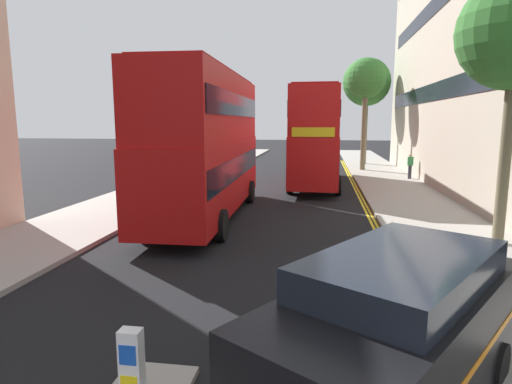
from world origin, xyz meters
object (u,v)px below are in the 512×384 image
(pedestrian_far, at_px, (410,166))
(keep_left_bollard, at_px, (132,374))
(double_decker_bus_away, at_px, (206,141))
(taxi_minivan, at_px, (392,337))
(double_decker_bus_oncoming, at_px, (317,134))

(pedestrian_far, bearing_deg, keep_left_bollard, -108.36)
(keep_left_bollard, relative_size, double_decker_bus_away, 0.10)
(pedestrian_far, bearing_deg, double_decker_bus_away, -129.03)
(taxi_minivan, distance_m, pedestrian_far, 23.97)
(double_decker_bus_oncoming, bearing_deg, pedestrian_far, 26.35)
(double_decker_bus_oncoming, relative_size, pedestrian_far, 6.71)
(taxi_minivan, xyz_separation_m, pedestrian_far, (4.74, 23.50, -0.08))
(double_decker_bus_away, bearing_deg, pedestrian_far, 50.97)
(double_decker_bus_away, bearing_deg, taxi_minivan, -64.10)
(keep_left_bollard, bearing_deg, double_decker_bus_away, 100.31)
(keep_left_bollard, distance_m, double_decker_bus_oncoming, 21.36)
(double_decker_bus_oncoming, xyz_separation_m, taxi_minivan, (1.20, -20.56, -1.96))
(pedestrian_far, bearing_deg, taxi_minivan, -101.40)
(keep_left_bollard, xyz_separation_m, double_decker_bus_oncoming, (2.05, 21.13, 2.42))
(double_decker_bus_away, height_order, double_decker_bus_oncoming, same)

